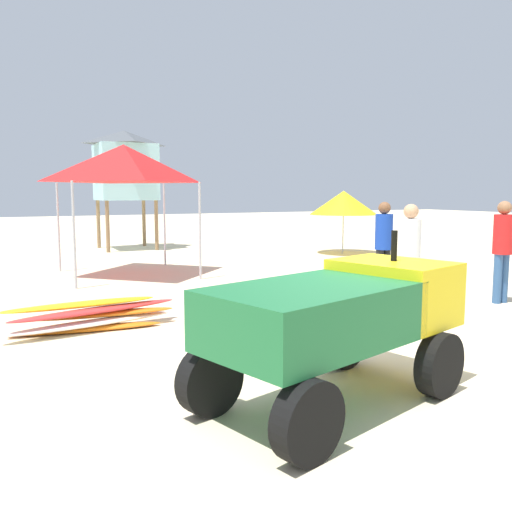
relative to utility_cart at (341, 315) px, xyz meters
The scene contains 11 objects.
ground 1.66m from the utility_cart, 38.86° to the left, with size 80.00×80.00×0.00m, color beige.
utility_cart is the anchor object (origin of this frame).
stacked_plastic_chairs 2.58m from the utility_cart, 41.20° to the left, with size 0.48×0.48×1.02m.
surfboard_pile 3.91m from the utility_cart, 113.99° to the left, with size 2.41×0.73×0.40m.
lifeguard_near_center 5.48m from the utility_cart, 25.08° to the left, with size 0.32×0.32×1.73m.
lifeguard_near_right 5.39m from the utility_cart, 46.19° to the left, with size 0.32×0.32×1.70m.
lifeguard_far_right 3.79m from the utility_cart, 38.63° to the left, with size 0.32×0.32×1.70m.
popup_canopy 8.41m from the utility_cart, 90.07° to the left, with size 2.63×2.63×2.92m.
lifeguard_tower 14.10m from the utility_cart, 84.59° to the left, with size 1.98×1.98×3.87m.
beach_umbrella_mid 11.84m from the utility_cart, 54.12° to the left, with size 2.06×2.06×1.92m.
traffic_cone_near 4.12m from the utility_cart, 51.19° to the left, with size 0.34×0.34×0.48m, color orange.
Camera 1 is at (-3.88, -4.71, 1.87)m, focal length 37.37 mm.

